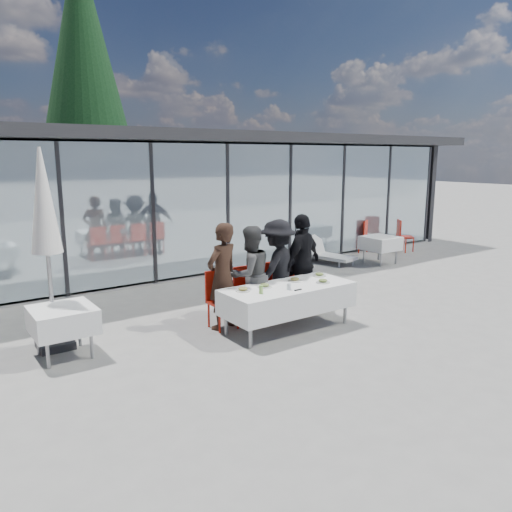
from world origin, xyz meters
The scene contains 26 objects.
ground centered at (0.00, 0.00, 0.00)m, with size 90.00×90.00×0.00m, color gray.
pavilion centered at (2.00, 8.16, 2.15)m, with size 14.80×8.80×3.44m.
dining_table centered at (-0.31, -0.03, 0.54)m, with size 2.26×0.96×0.75m.
diner_a centered at (-1.18, 0.64, 0.90)m, with size 0.66×0.66×1.80m, color #311E15.
diner_chair_a centered at (-1.18, 0.72, 0.54)m, with size 0.44×0.44×0.97m.
diner_b centered at (-0.62, 0.64, 0.85)m, with size 0.83×0.83×1.71m, color #474747.
diner_chair_b centered at (-0.62, 0.72, 0.54)m, with size 0.44×0.44×0.97m.
diner_c centered at (-0.02, 0.64, 0.88)m, with size 1.14×1.14×1.77m, color black.
diner_chair_c centered at (-0.02, 0.72, 0.54)m, with size 0.44×0.44×0.97m.
diner_d centered at (0.56, 0.64, 0.92)m, with size 1.08×1.08×1.83m, color black.
diner_chair_d centered at (0.56, 0.72, 0.54)m, with size 0.44×0.44×0.97m.
plate_a centered at (-1.11, 0.12, 0.78)m, with size 0.24×0.24×0.07m.
plate_b centered at (-0.69, 0.11, 0.78)m, with size 0.24×0.24×0.07m.
plate_c centered at (-0.02, 0.15, 0.78)m, with size 0.24×0.24×0.07m.
plate_d centered at (0.57, 0.17, 0.78)m, with size 0.24×0.24×0.07m.
plate_extra centered at (0.30, -0.21, 0.78)m, with size 0.24×0.24×0.07m.
juice_bottle centered at (-0.96, -0.16, 0.82)m, with size 0.06×0.06×0.13m, color #84BE4F.
drinking_glasses centered at (-0.46, -0.23, 0.80)m, with size 0.07×0.07×0.10m.
folded_eyeglasses centered at (-0.35, -0.34, 0.76)m, with size 0.14×0.03×0.01m, color black.
spare_table_left centered at (-3.71, 0.90, 0.55)m, with size 0.86×0.86×0.74m.
spare_table_right centered at (5.00, 2.62, 0.55)m, with size 0.86×0.86×0.74m.
spare_chair_a centered at (6.87, 3.40, 0.54)m, with size 0.62×0.62×0.97m.
spare_chair_b centered at (5.81, 4.05, 0.54)m, with size 0.59×0.59×0.97m.
market_umbrella centered at (-3.75, 1.32, 2.02)m, with size 0.50×0.50×3.00m.
lounger centered at (3.92, 3.56, 0.26)m, with size 0.87×1.43×0.72m.
conifer_tree centered at (0.50, 13.00, 5.99)m, with size 4.00×4.00×10.50m.
Camera 1 is at (-5.36, -6.30, 2.88)m, focal length 35.00 mm.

